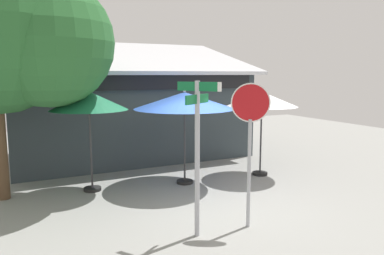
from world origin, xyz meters
name	(u,v)px	position (x,y,z in m)	size (l,w,h in m)	color
ground_plane	(219,204)	(0.00, 0.00, -0.05)	(28.00, 28.00, 0.10)	gray
cafe_building	(129,111)	(-0.37, 5.82, 1.62)	(8.39, 4.85, 4.21)	#333D42
street_sign_post	(197,143)	(-1.27, -1.36, 1.72)	(0.67, 0.72, 2.83)	#A8AAB2
stop_sign	(250,129)	(-0.20, -1.44, 1.92)	(0.61, 0.43, 2.78)	#A8AAB2
patio_umbrella_forest_green_left	(89,102)	(-2.46, 2.18, 2.27)	(1.92, 1.92, 2.59)	black
patio_umbrella_royal_blue_center	(185,101)	(-0.08, 1.72, 2.24)	(2.68, 2.68, 2.54)	black
patio_umbrella_ivory_right	(262,100)	(2.27, 1.51, 2.21)	(2.04, 2.04, 2.51)	black
shade_tree	(7,29)	(-4.17, 2.35, 3.94)	(4.66, 4.10, 6.11)	brown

